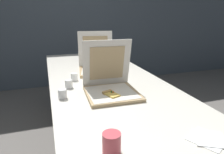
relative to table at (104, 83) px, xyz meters
The scene contains 9 objects.
wall_back 2.24m from the table, 90.00° to the left, with size 10.00×0.10×2.60m, color #4C5660.
table is the anchor object (origin of this frame).
pizza_box_front 0.39m from the table, 97.84° to the right, with size 0.37×0.37×0.37m.
pizza_box_middle 0.26m from the table, 89.13° to the left, with size 0.41×0.46×0.37m.
cup_white_near_left 0.52m from the table, 137.74° to the right, with size 0.06×0.06×0.06m, color white.
cup_white_mid 0.27m from the table, behind, with size 0.06×0.06×0.06m, color white.
cup_white_near_center 0.36m from the table, 154.08° to the right, with size 0.06×0.06×0.06m, color white.
cup_printed_front 1.02m from the table, 103.89° to the right, with size 0.08×0.08×0.09m, color #D14C56.
napkin_pile 1.06m from the table, 78.96° to the right, with size 0.20×0.20×0.01m.
Camera 1 is at (-0.46, -1.00, 1.31)m, focal length 32.82 mm.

